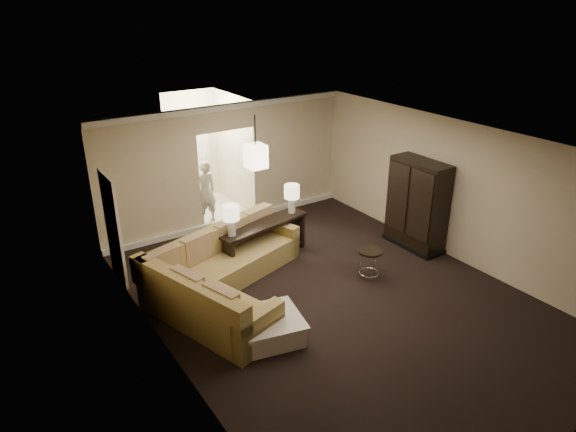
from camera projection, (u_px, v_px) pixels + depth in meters
ground at (335, 299)px, 9.11m from camera, size 8.00×8.00×0.00m
wall_back at (227, 166)px, 11.60m from camera, size 6.00×0.04×2.80m
wall_front at (573, 358)px, 5.50m from camera, size 6.00×0.04×2.80m
wall_left at (167, 278)px, 7.03m from camera, size 0.04×8.00×2.80m
wall_right at (458, 192)px, 10.08m from camera, size 0.04×8.00×2.80m
ceiling at (342, 146)px, 7.99m from camera, size 6.00×8.00×0.02m
crown_molding at (225, 107)px, 11.03m from camera, size 6.00×0.10×0.12m
baseboard at (231, 220)px, 12.10m from camera, size 6.00×0.10×0.12m
side_door at (113, 229)px, 9.32m from camera, size 0.05×0.90×2.10m
foyer at (202, 156)px, 12.67m from camera, size 1.44×2.02×2.80m
sectional_sofa at (223, 275)px, 9.10m from camera, size 3.42×3.32×0.97m
coffee_table at (270, 327)px, 8.01m from camera, size 1.15×1.15×0.41m
console_table at (264, 238)px, 10.31m from camera, size 2.10×0.82×0.79m
armoire at (417, 206)px, 10.66m from camera, size 0.57×1.33×1.91m
drink_table at (370, 258)px, 9.63m from camera, size 0.47×0.47×0.59m
table_lamp_left at (231, 216)px, 9.52m from camera, size 0.32×0.32×0.61m
table_lamp_right at (292, 194)px, 10.53m from camera, size 0.32×0.32×0.61m
pendant_light at (256, 156)px, 10.39m from camera, size 0.38×0.38×1.09m
person at (205, 189)px, 11.83m from camera, size 0.64×0.46×1.68m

